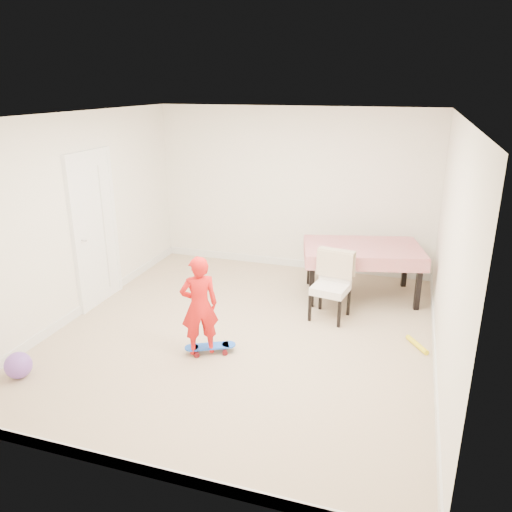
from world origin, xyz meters
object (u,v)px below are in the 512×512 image
(dining_table, at_px, (361,271))
(balloon, at_px, (18,365))
(skateboard, at_px, (210,349))
(child, at_px, (199,309))
(dining_chair, at_px, (330,286))

(dining_table, distance_m, balloon, 4.52)
(skateboard, bearing_deg, child, -163.58)
(skateboard, bearing_deg, dining_table, 29.20)
(dining_chair, bearing_deg, skateboard, -121.63)
(dining_table, relative_size, skateboard, 2.77)
(dining_chair, relative_size, balloon, 3.20)
(balloon, bearing_deg, skateboard, 32.10)
(skateboard, relative_size, child, 0.51)
(dining_chair, height_order, skateboard, dining_chair)
(child, bearing_deg, balloon, -1.29)
(dining_chair, xyz_separation_m, child, (-1.23, -1.38, 0.13))
(dining_table, height_order, child, child)
(dining_chair, distance_m, child, 1.85)
(dining_table, distance_m, skateboard, 2.61)
(dining_table, xyz_separation_m, skateboard, (-1.44, -2.15, -0.34))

